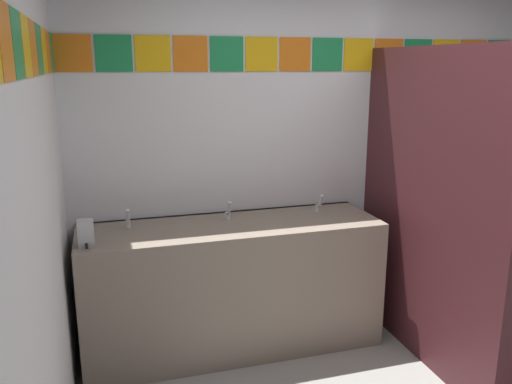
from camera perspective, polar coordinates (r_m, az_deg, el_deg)
wall_back at (r=3.89m, az=7.20°, el=4.79°), size 3.61×0.09×2.56m
wall_side at (r=1.93m, az=-24.44°, el=-5.71°), size 0.09×3.33×2.56m
vanity_counter at (r=3.57m, az=-2.59°, el=-9.97°), size 1.96×0.61×0.87m
faucet_left at (r=3.41m, az=-13.80°, el=-3.06°), size 0.04×0.10×0.14m
faucet_center at (r=3.49m, az=-3.03°, el=-2.25°), size 0.04×0.10×0.14m
faucet_right at (r=3.69m, az=6.87°, el=-1.43°), size 0.04×0.10×0.14m
soap_dispenser at (r=3.14m, az=-18.06°, el=-4.31°), size 0.09×0.09×0.16m
stall_divider at (r=3.35m, az=22.71°, el=-2.72°), size 0.92×1.50×2.00m
toilet at (r=4.21m, az=20.53°, el=-9.20°), size 0.39×0.49×0.74m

